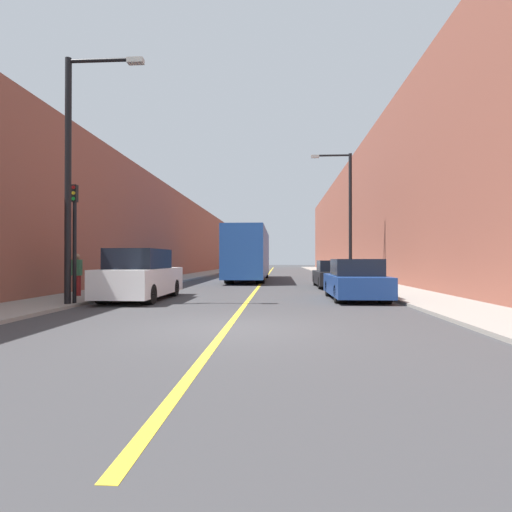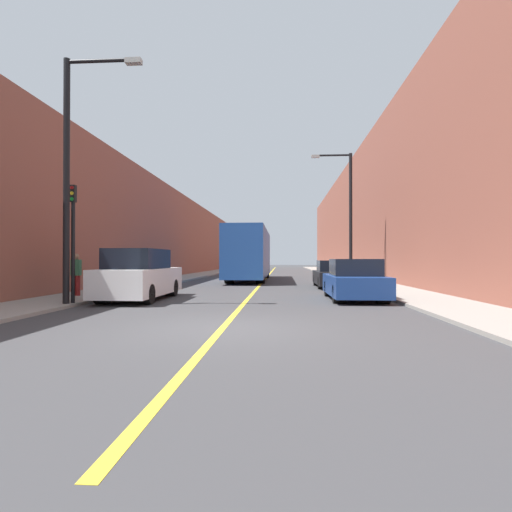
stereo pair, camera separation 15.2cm
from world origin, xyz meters
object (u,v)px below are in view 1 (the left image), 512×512
object	(u,v)px
pedestrian	(77,274)
parked_suv_left	(141,276)
car_right_near	(356,281)
street_lamp_right	(347,209)
car_right_mid	(333,275)
street_lamp_left	(75,164)
bus	(249,254)
traffic_light	(75,238)

from	to	relation	value
pedestrian	parked_suv_left	bearing A→B (deg)	-9.01
car_right_near	street_lamp_right	world-z (taller)	street_lamp_right
car_right_mid	pedestrian	bearing A→B (deg)	-148.00
car_right_mid	street_lamp_left	world-z (taller)	street_lamp_left
parked_suv_left	street_lamp_right	world-z (taller)	street_lamp_right
street_lamp_right	street_lamp_left	bearing A→B (deg)	-129.89
bus	street_lamp_right	bearing A→B (deg)	-29.95
bus	pedestrian	bearing A→B (deg)	-112.35
parked_suv_left	car_right_mid	xyz separation A→B (m)	(7.97, 7.05, -0.21)
parked_suv_left	traffic_light	size ratio (longest dim) A/B	1.27
car_right_mid	traffic_light	xyz separation A→B (m)	(-9.40, -9.09, 1.52)
car_right_near	street_lamp_right	size ratio (longest dim) A/B	0.53
street_lamp_right	traffic_light	bearing A→B (deg)	-130.69
car_right_near	street_lamp_left	bearing A→B (deg)	-163.06
car_right_mid	street_lamp_left	xyz separation A→B (m)	(-9.30, -9.32, 3.84)
bus	car_right_mid	distance (m)	8.68
street_lamp_left	traffic_light	world-z (taller)	street_lamp_left
street_lamp_left	street_lamp_right	xyz separation A→B (m)	(10.58, 12.66, 0.09)
car_right_near	traffic_light	xyz separation A→B (m)	(-9.35, -2.59, 1.49)
car_right_mid	street_lamp_right	bearing A→B (deg)	68.96
parked_suv_left	pedestrian	distance (m)	2.68
street_lamp_right	pedestrian	size ratio (longest dim) A/B	4.91
car_right_near	traffic_light	bearing A→B (deg)	-164.54
bus	pedestrian	world-z (taller)	bus
car_right_near	pedestrian	xyz separation A→B (m)	(-10.56, -0.13, 0.26)
car_right_mid	street_lamp_left	size ratio (longest dim) A/B	0.58
street_lamp_left	traffic_light	size ratio (longest dim) A/B	2.05
parked_suv_left	car_right_mid	bearing A→B (deg)	41.51
parked_suv_left	car_right_near	size ratio (longest dim) A/B	1.14
car_right_mid	traffic_light	bearing A→B (deg)	-135.97
bus	parked_suv_left	size ratio (longest dim) A/B	2.57
bus	car_right_near	xyz separation A→B (m)	(4.97, -13.48, -1.23)
traffic_light	street_lamp_left	bearing A→B (deg)	-64.66
pedestrian	traffic_light	bearing A→B (deg)	-63.79
parked_suv_left	street_lamp_left	distance (m)	4.48
traffic_light	bus	bearing A→B (deg)	74.74
car_right_near	street_lamp_left	world-z (taller)	street_lamp_left
traffic_light	pedestrian	xyz separation A→B (m)	(-1.21, 2.46, -1.23)
bus	parked_suv_left	distance (m)	14.37
bus	car_right_near	size ratio (longest dim) A/B	2.93
car_right_near	pedestrian	size ratio (longest dim) A/B	2.61
bus	street_lamp_left	xyz separation A→B (m)	(-4.27, -16.29, 2.59)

